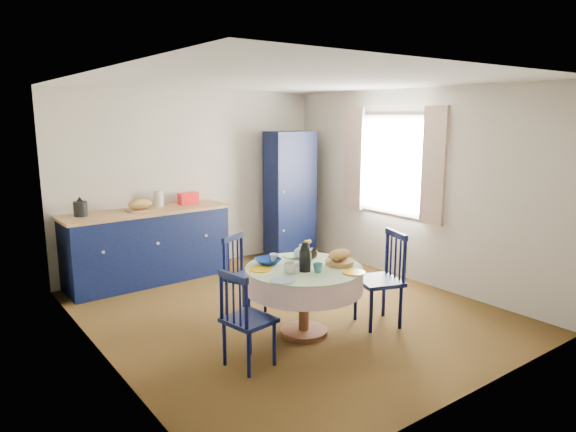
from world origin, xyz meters
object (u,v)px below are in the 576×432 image
object	(u,v)px
pantry_cabinet	(290,195)
mug_c	(312,254)
mug_b	(318,268)
kitchen_counter	(148,245)
mug_d	(274,258)
cobalt_bowl	(268,261)
dining_table	(305,279)
chair_left	(246,319)
chair_right	(382,278)
mug_a	(290,268)
chair_far	(243,275)

from	to	relation	value
pantry_cabinet	mug_c	distance (m)	2.64
mug_b	kitchen_counter	bearing A→B (deg)	102.18
mug_c	kitchen_counter	bearing A→B (deg)	109.99
mug_d	cobalt_bowl	xyz separation A→B (m)	(-0.09, -0.03, -0.01)
pantry_cabinet	mug_d	bearing A→B (deg)	-124.58
mug_b	mug_d	world-z (taller)	mug_b
dining_table	mug_b	size ratio (longest dim) A/B	12.29
chair_left	chair_right	distance (m)	1.64
mug_a	cobalt_bowl	bearing A→B (deg)	90.63
kitchen_counter	chair_far	xyz separation A→B (m)	(0.40, -1.71, -0.05)
chair_right	mug_d	xyz separation A→B (m)	(-0.95, 0.60, 0.24)
kitchen_counter	dining_table	bearing A→B (deg)	-78.55
kitchen_counter	mug_b	bearing A→B (deg)	-79.68
mug_b	mug_d	distance (m)	0.55
chair_left	mug_c	xyz separation A→B (m)	(1.08, 0.44, 0.30)
chair_far	kitchen_counter	bearing A→B (deg)	80.58
mug_a	mug_d	world-z (taller)	mug_a
pantry_cabinet	chair_left	xyz separation A→B (m)	(-2.47, -2.68, -0.52)
pantry_cabinet	chair_right	distance (m)	2.87
mug_c	chair_far	bearing A→B (deg)	125.51
pantry_cabinet	kitchen_counter	bearing A→B (deg)	-177.39
chair_right	mug_d	bearing A→B (deg)	-104.06
mug_a	mug_b	world-z (taller)	mug_a
chair_left	cobalt_bowl	size ratio (longest dim) A/B	3.52
mug_d	chair_left	bearing A→B (deg)	-140.72
dining_table	chair_right	xyz separation A→B (m)	(0.81, -0.27, -0.08)
dining_table	mug_c	xyz separation A→B (m)	(0.25, 0.20, 0.16)
chair_left	mug_c	world-z (taller)	chair_left
pantry_cabinet	mug_a	size ratio (longest dim) A/B	16.42
mug_b	mug_d	bearing A→B (deg)	103.63
chair_right	mug_c	bearing A→B (deg)	-111.91
chair_right	dining_table	bearing A→B (deg)	-90.20
chair_far	mug_d	world-z (taller)	chair_far
chair_left	cobalt_bowl	bearing A→B (deg)	-57.63
mug_b	mug_c	xyz separation A→B (m)	(0.26, 0.41, 0.00)
chair_right	mug_b	world-z (taller)	chair_right
mug_a	cobalt_bowl	size ratio (longest dim) A/B	0.47
chair_left	chair_far	xyz separation A→B (m)	(0.63, 1.07, -0.00)
mug_d	mug_c	bearing A→B (deg)	-18.41
dining_table	mug_d	size ratio (longest dim) A/B	12.91
chair_left	kitchen_counter	bearing A→B (deg)	-14.39
chair_left	mug_b	size ratio (longest dim) A/B	9.14
pantry_cabinet	chair_right	bearing A→B (deg)	-101.44
mug_a	chair_far	bearing A→B (deg)	88.20
pantry_cabinet	chair_left	distance (m)	3.67
mug_a	mug_d	bearing A→B (deg)	76.83
chair_left	pantry_cabinet	bearing A→B (deg)	-52.31
chair_left	mug_a	xyz separation A→B (m)	(0.60, 0.18, 0.30)
chair_far	mug_b	xyz separation A→B (m)	(0.19, -1.04, 0.30)
chair_left	mug_b	distance (m)	0.88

